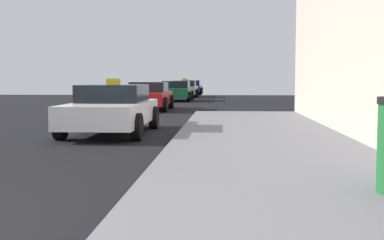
% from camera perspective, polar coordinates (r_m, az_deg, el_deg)
% --- Properties ---
extents(car_white, '(2.02, 4.48, 1.43)m').
position_cam_1_polar(car_white, '(13.46, -8.89, 1.25)').
color(car_white, white).
rests_on(car_white, ground_plane).
extents(car_red, '(1.98, 4.36, 1.27)m').
position_cam_1_polar(car_red, '(23.37, -4.85, 2.71)').
color(car_red, red).
rests_on(car_red, ground_plane).
extents(car_green, '(2.05, 4.51, 1.27)m').
position_cam_1_polar(car_green, '(32.76, -1.78, 3.28)').
color(car_green, '#196638').
rests_on(car_green, ground_plane).
extents(car_silver, '(2.05, 4.17, 1.43)m').
position_cam_1_polar(car_silver, '(39.29, -0.82, 3.51)').
color(car_silver, '#B7B7BF').
rests_on(car_silver, ground_plane).
extents(car_blue, '(1.99, 4.35, 1.27)m').
position_cam_1_polar(car_blue, '(45.68, -0.10, 3.67)').
color(car_blue, '#233899').
rests_on(car_blue, ground_plane).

